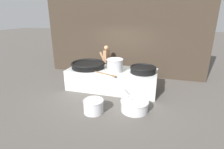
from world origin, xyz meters
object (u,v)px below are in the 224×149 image
at_px(giant_wok_near, 88,65).
at_px(cook, 106,61).
at_px(stock_pot, 115,65).
at_px(prep_bowl_meat, 93,106).
at_px(prep_bowl_vegetables, 134,105).
at_px(giant_wok_far, 143,69).

distance_m(giant_wok_near, cook, 1.29).
height_order(giant_wok_near, cook, cook).
relative_size(giant_wok_near, stock_pot, 2.14).
distance_m(stock_pot, prep_bowl_meat, 1.94).
relative_size(stock_pot, prep_bowl_vegetables, 0.59).
bearing_deg(cook, giant_wok_far, 148.65).
distance_m(giant_wok_far, prep_bowl_vegetables, 1.63).
relative_size(giant_wok_far, stock_pot, 1.52).
relative_size(cook, prep_bowl_vegetables, 1.43).
height_order(stock_pot, prep_bowl_vegetables, stock_pot).
relative_size(giant_wok_near, giant_wok_far, 1.41).
bearing_deg(prep_bowl_meat, cook, 100.56).
height_order(stock_pot, prep_bowl_meat, stock_pot).
height_order(cook, prep_bowl_vegetables, cook).
height_order(giant_wok_near, stock_pot, stock_pot).
relative_size(cook, prep_bowl_meat, 2.44).
bearing_deg(giant_wok_near, prep_bowl_meat, -63.10).
distance_m(giant_wok_far, cook, 2.23).
bearing_deg(prep_bowl_vegetables, giant_wok_far, 87.52).
bearing_deg(cook, giant_wok_near, 75.22).
xyz_separation_m(stock_pot, prep_bowl_meat, (-0.21, -1.73, -0.85)).
bearing_deg(prep_bowl_vegetables, giant_wok_near, 145.95).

